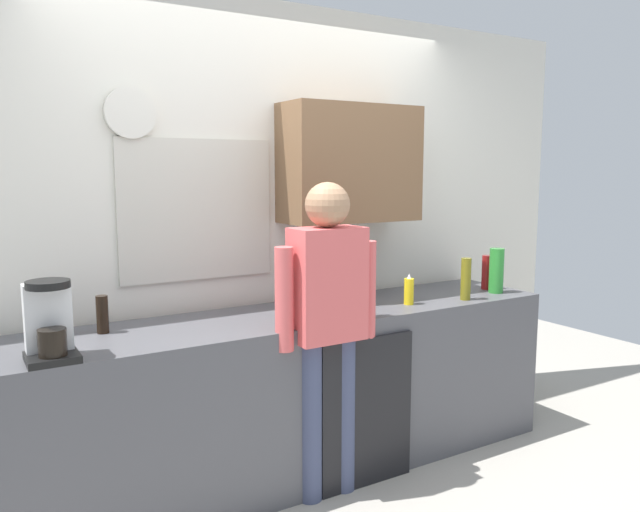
{
  "coord_description": "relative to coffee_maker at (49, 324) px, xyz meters",
  "views": [
    {
      "loc": [
        -1.58,
        -2.55,
        1.66
      ],
      "look_at": [
        0.11,
        0.25,
        1.2
      ],
      "focal_mm": 34.87,
      "sensor_mm": 36.0,
      "label": 1
    }
  ],
  "objects": [
    {
      "name": "ground_plane",
      "position": [
        1.26,
        -0.11,
        -1.04
      ],
      "size": [
        8.0,
        8.0,
        0.0
      ],
      "primitive_type": "plane",
      "color": "#9E998E"
    },
    {
      "name": "kitchen_counter",
      "position": [
        1.26,
        0.19,
        -0.59
      ],
      "size": [
        3.07,
        0.64,
        0.89
      ],
      "primitive_type": "cube",
      "color": "#4C4C51",
      "rests_on": "ground_plane"
    },
    {
      "name": "dishwasher_panel",
      "position": [
        1.48,
        -0.14,
        -0.64
      ],
      "size": [
        0.56,
        0.02,
        0.8
      ],
      "primitive_type": "cube",
      "color": "black",
      "rests_on": "ground_plane"
    },
    {
      "name": "back_wall_assembly",
      "position": [
        1.31,
        0.59,
        0.31
      ],
      "size": [
        4.67,
        0.42,
        2.6
      ],
      "color": "silver",
      "rests_on": "ground_plane"
    },
    {
      "name": "coffee_maker",
      "position": [
        0.0,
        0.0,
        0.0
      ],
      "size": [
        0.2,
        0.2,
        0.33
      ],
      "color": "black",
      "rests_on": "kitchen_counter"
    },
    {
      "name": "bottle_red_vinegar",
      "position": [
        2.63,
        0.16,
        -0.04
      ],
      "size": [
        0.06,
        0.06,
        0.22
      ],
      "primitive_type": "cylinder",
      "color": "maroon",
      "rests_on": "kitchen_counter"
    },
    {
      "name": "bottle_amber_beer",
      "position": [
        1.69,
        0.27,
        -0.03
      ],
      "size": [
        0.06,
        0.06,
        0.23
      ],
      "primitive_type": "cylinder",
      "color": "brown",
      "rests_on": "kitchen_counter"
    },
    {
      "name": "bottle_clear_soda",
      "position": [
        2.6,
        0.05,
        -0.01
      ],
      "size": [
        0.09,
        0.09,
        0.28
      ],
      "primitive_type": "cylinder",
      "color": "#2D8C33",
      "rests_on": "kitchen_counter"
    },
    {
      "name": "bottle_dark_sauce",
      "position": [
        0.27,
        0.31,
        -0.06
      ],
      "size": [
        0.06,
        0.06,
        0.18
      ],
      "primitive_type": "cylinder",
      "color": "black",
      "rests_on": "kitchen_counter"
    },
    {
      "name": "bottle_olive_oil",
      "position": [
        2.28,
        -0.01,
        -0.02
      ],
      "size": [
        0.06,
        0.06,
        0.25
      ],
      "primitive_type": "cylinder",
      "color": "olive",
      "rests_on": "kitchen_counter"
    },
    {
      "name": "cup_blue_mug",
      "position": [
        1.3,
        0.17,
        -0.1
      ],
      "size": [
        0.08,
        0.08,
        0.1
      ],
      "primitive_type": "cylinder",
      "color": "#3351B2",
      "rests_on": "kitchen_counter"
    },
    {
      "name": "dish_soap",
      "position": [
        1.91,
        0.06,
        -0.07
      ],
      "size": [
        0.06,
        0.06,
        0.18
      ],
      "color": "yellow",
      "rests_on": "kitchen_counter"
    },
    {
      "name": "person_at_sink",
      "position": [
        1.26,
        -0.11,
        -0.09
      ],
      "size": [
        0.57,
        0.22,
        1.6
      ],
      "rotation": [
        0.0,
        0.0,
        -0.02
      ],
      "color": "#3F4766",
      "rests_on": "ground_plane"
    }
  ]
}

